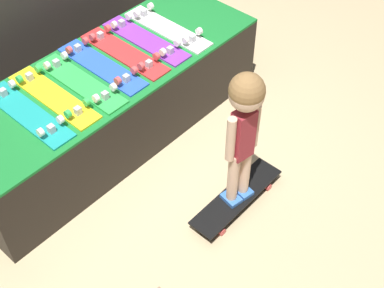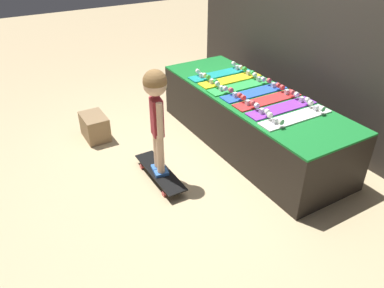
{
  "view_description": "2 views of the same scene",
  "coord_description": "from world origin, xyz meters",
  "px_view_note": "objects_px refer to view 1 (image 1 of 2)",
  "views": [
    {
      "loc": [
        -1.8,
        -1.94,
        2.97
      ],
      "look_at": [
        0.03,
        -0.3,
        0.4
      ],
      "focal_mm": 50.0,
      "sensor_mm": 36.0,
      "label": 1
    },
    {
      "loc": [
        2.83,
        -1.89,
        2.25
      ],
      "look_at": [
        0.1,
        -0.29,
        0.3
      ],
      "focal_mm": 35.0,
      "sensor_mm": 36.0,
      "label": 2
    }
  ],
  "objects_px": {
    "skateboard_red_on_rack": "(124,52)",
    "skateboard_on_floor": "(237,197)",
    "skateboard_yellow_on_rack": "(54,96)",
    "skateboard_purple_on_rack": "(145,39)",
    "skateboard_green_on_rack": "(80,81)",
    "skateboard_blue_on_rack": "(102,65)",
    "child": "(244,118)",
    "skateboard_teal_on_rack": "(27,113)",
    "skateboard_white_on_rack": "(167,28)"
  },
  "relations": [
    {
      "from": "skateboard_blue_on_rack",
      "to": "skateboard_white_on_rack",
      "type": "bearing_deg",
      "value": -2.08
    },
    {
      "from": "skateboard_blue_on_rack",
      "to": "skateboard_red_on_rack",
      "type": "xyz_separation_m",
      "value": [
        0.21,
        -0.0,
        0.0
      ]
    },
    {
      "from": "skateboard_red_on_rack",
      "to": "skateboard_green_on_rack",
      "type": "bearing_deg",
      "value": -176.65
    },
    {
      "from": "skateboard_teal_on_rack",
      "to": "skateboard_yellow_on_rack",
      "type": "height_order",
      "value": "same"
    },
    {
      "from": "skateboard_green_on_rack",
      "to": "skateboard_red_on_rack",
      "type": "distance_m",
      "value": 0.43
    },
    {
      "from": "skateboard_yellow_on_rack",
      "to": "skateboard_purple_on_rack",
      "type": "distance_m",
      "value": 0.86
    },
    {
      "from": "skateboard_red_on_rack",
      "to": "child",
      "type": "bearing_deg",
      "value": -96.07
    },
    {
      "from": "skateboard_red_on_rack",
      "to": "child",
      "type": "height_order",
      "value": "child"
    },
    {
      "from": "skateboard_green_on_rack",
      "to": "skateboard_red_on_rack",
      "type": "bearing_deg",
      "value": 3.35
    },
    {
      "from": "skateboard_yellow_on_rack",
      "to": "skateboard_red_on_rack",
      "type": "relative_size",
      "value": 1.0
    },
    {
      "from": "skateboard_teal_on_rack",
      "to": "skateboard_white_on_rack",
      "type": "distance_m",
      "value": 1.29
    },
    {
      "from": "skateboard_red_on_rack",
      "to": "skateboard_white_on_rack",
      "type": "distance_m",
      "value": 0.43
    },
    {
      "from": "skateboard_yellow_on_rack",
      "to": "child",
      "type": "distance_m",
      "value": 1.3
    },
    {
      "from": "skateboard_red_on_rack",
      "to": "skateboard_on_floor",
      "type": "height_order",
      "value": "skateboard_red_on_rack"
    },
    {
      "from": "skateboard_red_on_rack",
      "to": "skateboard_on_floor",
      "type": "relative_size",
      "value": 1.0
    },
    {
      "from": "skateboard_teal_on_rack",
      "to": "skateboard_blue_on_rack",
      "type": "bearing_deg",
      "value": 1.31
    },
    {
      "from": "skateboard_green_on_rack",
      "to": "skateboard_yellow_on_rack",
      "type": "bearing_deg",
      "value": 175.11
    },
    {
      "from": "skateboard_purple_on_rack",
      "to": "skateboard_white_on_rack",
      "type": "distance_m",
      "value": 0.22
    },
    {
      "from": "skateboard_yellow_on_rack",
      "to": "skateboard_red_on_rack",
      "type": "xyz_separation_m",
      "value": [
        0.64,
        0.01,
        0.0
      ]
    },
    {
      "from": "skateboard_white_on_rack",
      "to": "child",
      "type": "height_order",
      "value": "child"
    },
    {
      "from": "skateboard_on_floor",
      "to": "child",
      "type": "height_order",
      "value": "child"
    },
    {
      "from": "skateboard_teal_on_rack",
      "to": "skateboard_red_on_rack",
      "type": "relative_size",
      "value": 1.0
    },
    {
      "from": "skateboard_on_floor",
      "to": "child",
      "type": "distance_m",
      "value": 0.75
    },
    {
      "from": "skateboard_blue_on_rack",
      "to": "skateboard_white_on_rack",
      "type": "distance_m",
      "value": 0.64
    },
    {
      "from": "skateboard_green_on_rack",
      "to": "skateboard_blue_on_rack",
      "type": "relative_size",
      "value": 1.0
    },
    {
      "from": "skateboard_green_on_rack",
      "to": "skateboard_blue_on_rack",
      "type": "height_order",
      "value": "same"
    },
    {
      "from": "skateboard_yellow_on_rack",
      "to": "skateboard_white_on_rack",
      "type": "distance_m",
      "value": 1.07
    },
    {
      "from": "skateboard_yellow_on_rack",
      "to": "skateboard_white_on_rack",
      "type": "height_order",
      "value": "same"
    },
    {
      "from": "skateboard_yellow_on_rack",
      "to": "skateboard_blue_on_rack",
      "type": "distance_m",
      "value": 0.43
    },
    {
      "from": "skateboard_teal_on_rack",
      "to": "child",
      "type": "height_order",
      "value": "child"
    },
    {
      "from": "skateboard_teal_on_rack",
      "to": "skateboard_white_on_rack",
      "type": "xyz_separation_m",
      "value": [
        1.29,
        -0.01,
        0.0
      ]
    },
    {
      "from": "skateboard_green_on_rack",
      "to": "skateboard_white_on_rack",
      "type": "height_order",
      "value": "same"
    },
    {
      "from": "skateboard_yellow_on_rack",
      "to": "skateboard_white_on_rack",
      "type": "bearing_deg",
      "value": -0.79
    },
    {
      "from": "skateboard_green_on_rack",
      "to": "skateboard_white_on_rack",
      "type": "xyz_separation_m",
      "value": [
        0.86,
        0.0,
        0.0
      ]
    },
    {
      "from": "skateboard_teal_on_rack",
      "to": "child",
      "type": "xyz_separation_m",
      "value": [
        0.73,
        -1.17,
        0.18
      ]
    },
    {
      "from": "skateboard_blue_on_rack",
      "to": "child",
      "type": "xyz_separation_m",
      "value": [
        0.09,
        -1.19,
        0.18
      ]
    },
    {
      "from": "skateboard_blue_on_rack",
      "to": "skateboard_purple_on_rack",
      "type": "bearing_deg",
      "value": -0.28
    },
    {
      "from": "skateboard_purple_on_rack",
      "to": "skateboard_green_on_rack",
      "type": "bearing_deg",
      "value": -177.79
    },
    {
      "from": "skateboard_teal_on_rack",
      "to": "skateboard_red_on_rack",
      "type": "xyz_separation_m",
      "value": [
        0.86,
        0.01,
        0.0
      ]
    },
    {
      "from": "skateboard_green_on_rack",
      "to": "skateboard_white_on_rack",
      "type": "relative_size",
      "value": 1.0
    },
    {
      "from": "skateboard_yellow_on_rack",
      "to": "child",
      "type": "height_order",
      "value": "child"
    },
    {
      "from": "skateboard_red_on_rack",
      "to": "skateboard_white_on_rack",
      "type": "height_order",
      "value": "same"
    },
    {
      "from": "skateboard_yellow_on_rack",
      "to": "skateboard_purple_on_rack",
      "type": "relative_size",
      "value": 1.0
    },
    {
      "from": "skateboard_yellow_on_rack",
      "to": "skateboard_purple_on_rack",
      "type": "height_order",
      "value": "same"
    },
    {
      "from": "skateboard_red_on_rack",
      "to": "skateboard_purple_on_rack",
      "type": "height_order",
      "value": "same"
    },
    {
      "from": "skateboard_green_on_rack",
      "to": "skateboard_white_on_rack",
      "type": "bearing_deg",
      "value": 0.24
    },
    {
      "from": "skateboard_purple_on_rack",
      "to": "skateboard_on_floor",
      "type": "relative_size",
      "value": 1.0
    },
    {
      "from": "skateboard_green_on_rack",
      "to": "skateboard_purple_on_rack",
      "type": "height_order",
      "value": "same"
    },
    {
      "from": "skateboard_purple_on_rack",
      "to": "skateboard_on_floor",
      "type": "distance_m",
      "value": 1.36
    },
    {
      "from": "skateboard_green_on_rack",
      "to": "skateboard_on_floor",
      "type": "height_order",
      "value": "skateboard_green_on_rack"
    }
  ]
}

